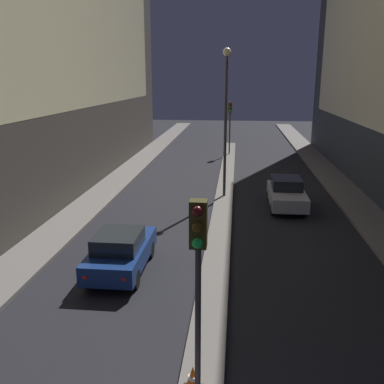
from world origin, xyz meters
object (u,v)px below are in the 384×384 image
object	(u,v)px
car_left_lane	(121,251)
traffic_light_near	(198,264)
traffic_light_mid	(230,116)
car_right_lane	(287,193)
traffic_cone_far	(193,379)
street_lamp	(226,104)

from	to	relation	value
car_left_lane	traffic_light_near	bearing A→B (deg)	-62.95
traffic_light_mid	car_right_lane	size ratio (longest dim) A/B	1.06
traffic_light_mid	traffic_cone_far	world-z (taller)	traffic_light_mid
traffic_cone_far	street_lamp	bearing A→B (deg)	89.44
street_lamp	car_right_lane	distance (m)	5.91
street_lamp	traffic_cone_far	bearing A→B (deg)	-90.56
traffic_cone_far	car_left_lane	distance (m)	6.86
traffic_cone_far	car_right_lane	distance (m)	15.12
car_left_lane	car_right_lane	size ratio (longest dim) A/B	0.96
traffic_light_near	street_lamp	world-z (taller)	street_lamp
street_lamp	car_right_lane	bearing A→B (deg)	-24.27
traffic_light_mid	traffic_cone_far	bearing A→B (deg)	-90.30
traffic_light_mid	traffic_cone_far	distance (m)	30.45
car_left_lane	car_right_lane	xyz separation A→B (m)	(6.80, 8.66, 0.01)
traffic_light_near	car_left_lane	bearing A→B (deg)	117.05
traffic_light_near	traffic_light_mid	world-z (taller)	same
traffic_cone_far	car_right_lane	bearing A→B (deg)	76.39
traffic_light_mid	car_left_lane	distance (m)	24.65
traffic_light_near	car_right_lane	distance (m)	15.92
street_lamp	car_right_lane	xyz separation A→B (m)	(3.40, -1.53, -4.59)
traffic_light_near	traffic_light_mid	xyz separation A→B (m)	(0.00, 30.92, 0.00)
traffic_light_mid	street_lamp	xyz separation A→B (m)	(0.00, -14.07, 1.88)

